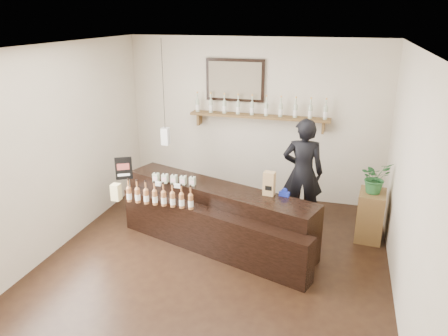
% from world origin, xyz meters
% --- Properties ---
extents(ground, '(5.00, 5.00, 0.00)m').
position_xyz_m(ground, '(0.00, 0.00, 0.00)').
color(ground, black).
rests_on(ground, ground).
extents(room_shell, '(5.00, 5.00, 5.00)m').
position_xyz_m(room_shell, '(0.00, 0.00, 1.70)').
color(room_shell, beige).
rests_on(room_shell, ground).
extents(back_wall_decor, '(2.66, 0.96, 1.69)m').
position_xyz_m(back_wall_decor, '(-0.16, 2.37, 1.76)').
color(back_wall_decor, brown).
rests_on(back_wall_decor, ground).
extents(counter, '(3.01, 1.73, 0.98)m').
position_xyz_m(counter, '(-0.15, 0.59, 0.40)').
color(counter, black).
rests_on(counter, ground).
extents(promo_sign, '(0.23, 0.13, 0.34)m').
position_xyz_m(promo_sign, '(-1.55, 0.60, 1.01)').
color(promo_sign, black).
rests_on(promo_sign, counter).
extents(paper_bag, '(0.16, 0.13, 0.33)m').
position_xyz_m(paper_bag, '(0.61, 0.60, 1.00)').
color(paper_bag, '#9D744B').
rests_on(paper_bag, counter).
extents(tape_dispenser, '(0.15, 0.08, 0.12)m').
position_xyz_m(tape_dispenser, '(0.82, 0.61, 0.88)').
color(tape_dispenser, '#16269F').
rests_on(tape_dispenser, counter).
extents(side_cabinet, '(0.41, 0.53, 0.73)m').
position_xyz_m(side_cabinet, '(2.00, 1.34, 0.37)').
color(side_cabinet, brown).
rests_on(side_cabinet, ground).
extents(potted_plant, '(0.55, 0.54, 0.46)m').
position_xyz_m(potted_plant, '(2.00, 1.34, 0.96)').
color(potted_plant, '#245A2A').
rests_on(potted_plant, side_cabinet).
extents(shopkeeper, '(0.74, 0.53, 1.93)m').
position_xyz_m(shopkeeper, '(0.97, 1.55, 0.97)').
color(shopkeeper, black).
rests_on(shopkeeper, ground).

